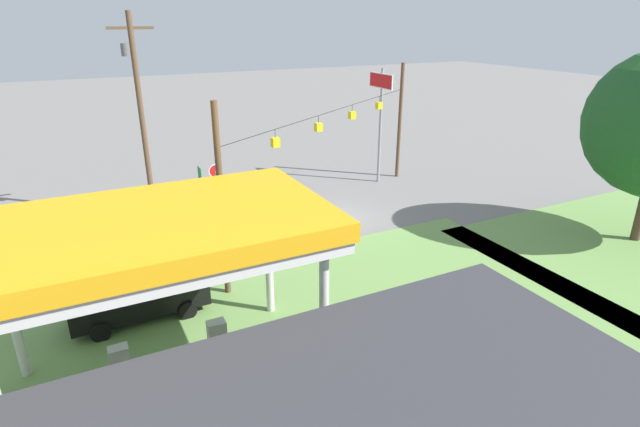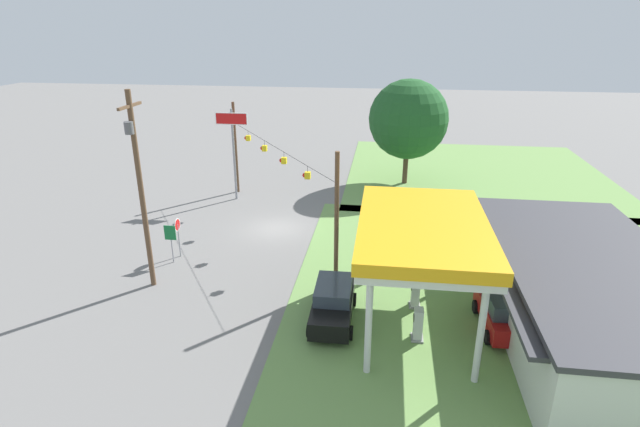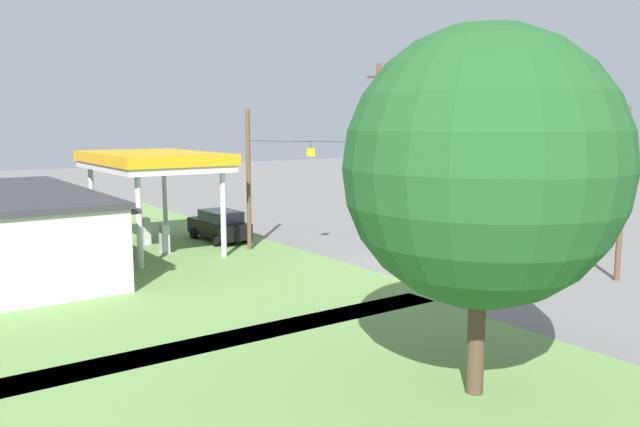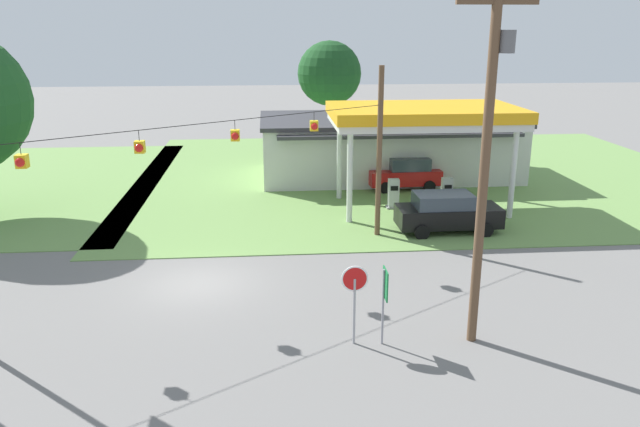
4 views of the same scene
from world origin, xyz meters
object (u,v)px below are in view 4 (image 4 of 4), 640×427
Objects in this scene: stop_sign_roadside at (355,288)px; car_at_pumps_rear at (405,173)px; fuel_pump_near at (393,195)px; utility_pole_main at (487,149)px; gas_station_canopy at (424,117)px; tree_behind_station at (329,74)px; route_sign at (385,291)px; car_at_pumps_front at (447,212)px; gas_station_store at (388,146)px; fuel_pump_far at (447,193)px.

car_at_pumps_rear is at bearing -106.82° from stop_sign_roadside.
utility_pole_main reaches higher than fuel_pump_near.
tree_behind_station reaches higher than gas_station_canopy.
route_sign is at bearing 72.72° from car_at_pumps_rear.
gas_station_canopy is 1.98× the size of car_at_pumps_front.
fuel_pump_near is at bearing -105.85° from stop_sign_roadside.
gas_station_canopy is 4.27m from fuel_pump_near.
gas_station_store is 6.37× the size of stop_sign_roadside.
stop_sign_roadside is at bearing 173.63° from route_sign.
fuel_pump_near is 0.64× the size of stop_sign_roadside.
tree_behind_station is at bearing 100.86° from gas_station_canopy.
car_at_pumps_front is 21.25m from tree_behind_station.
car_at_pumps_rear is 18.83m from route_sign.
gas_station_canopy is at bearing 86.13° from car_at_pumps_rear.
fuel_pump_near is at bearing -83.97° from tree_behind_station.
car_at_pumps_front is 11.55m from utility_pole_main.
gas_station_canopy is 16.74m from tree_behind_station.
fuel_pump_near is at bearing -179.94° from gas_station_canopy.
gas_station_store reaches higher than fuel_pump_far.
gas_station_store reaches higher than stop_sign_roadside.
fuel_pump_far is 0.64× the size of stop_sign_roadside.
fuel_pump_near is at bearing 180.00° from fuel_pump_far.
car_at_pumps_rear is (0.05, 4.00, -3.82)m from gas_station_canopy.
utility_pole_main is at bearing 0.40° from route_sign.
fuel_pump_near is 4.27m from car_at_pumps_rear.
tree_behind_station is (-1.37, 30.64, -0.16)m from utility_pole_main.
car_at_pumps_rear reaches higher than fuel_pump_far.
car_at_pumps_front is 0.58× the size of tree_behind_station.
utility_pole_main is 30.67m from tree_behind_station.
route_sign is (-4.84, -10.25, 0.76)m from car_at_pumps_front.
route_sign is 0.23× the size of utility_pole_main.
tree_behind_station is (-4.57, 16.42, 4.99)m from fuel_pump_far.
route_sign is (-4.61, -18.25, 0.75)m from car_at_pumps_rear.
utility_pole_main is (-1.78, -14.23, 1.11)m from gas_station_canopy.
gas_station_store reaches higher than car_at_pumps_front.
fuel_pump_far is 15.46m from utility_pole_main.
gas_station_store is 10.03× the size of fuel_pump_far.
tree_behind_station reaches higher than route_sign.
tree_behind_station is at bearing 92.56° from utility_pole_main.
tree_behind_station is (-3.20, 12.42, 4.78)m from car_at_pumps_rear.
gas_station_canopy is at bearing 72.27° from route_sign.
gas_station_store is 6.64× the size of route_sign.
route_sign reaches higher than fuel_pump_near.
gas_station_store is 11.57m from car_at_pumps_front.
gas_station_canopy is 3.92× the size of route_sign.
route_sign is (-5.97, -14.24, 0.96)m from fuel_pump_far.
fuel_pump_far is at bearing -115.83° from stop_sign_roadside.
fuel_pump_near is 0.66× the size of route_sign.
stop_sign_roadside reaches higher than fuel_pump_far.
stop_sign_roadside reaches higher than route_sign.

